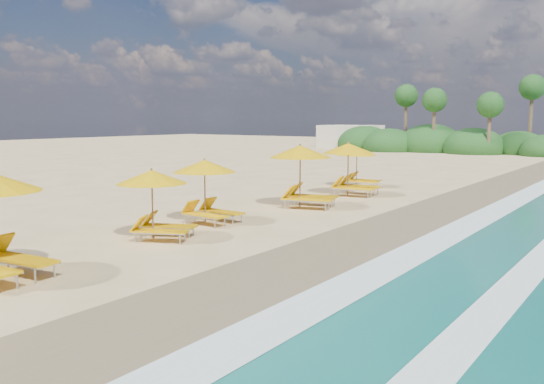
% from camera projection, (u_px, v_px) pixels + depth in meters
% --- Properties ---
extents(ground, '(160.00, 160.00, 0.00)m').
position_uv_depth(ground, '(272.00, 226.00, 19.61)').
color(ground, '#D9B77F').
rests_on(ground, ground).
extents(wet_sand, '(4.00, 160.00, 0.01)m').
position_uv_depth(wet_sand, '(379.00, 241.00, 17.31)').
color(wet_sand, olive).
rests_on(wet_sand, ground).
extents(surf_foam, '(4.00, 160.00, 0.01)m').
position_uv_depth(surf_foam, '(468.00, 252.00, 15.76)').
color(surf_foam, white).
rests_on(surf_foam, ground).
extents(station_2, '(2.91, 2.90, 2.21)m').
position_uv_depth(station_2, '(158.00, 200.00, 17.38)').
color(station_2, olive).
rests_on(station_2, ground).
extents(station_3, '(2.55, 2.37, 2.31)m').
position_uv_depth(station_3, '(208.00, 187.00, 20.15)').
color(station_3, olive).
rests_on(station_3, ground).
extents(station_4, '(3.33, 3.23, 2.67)m').
position_uv_depth(station_4, '(305.00, 172.00, 23.61)').
color(station_4, olive).
rests_on(station_4, ground).
extents(station_5, '(3.03, 2.86, 2.59)m').
position_uv_depth(station_5, '(352.00, 165.00, 27.29)').
color(station_5, olive).
rests_on(station_5, ground).
extents(station_6, '(2.58, 2.46, 2.19)m').
position_uv_depth(station_6, '(360.00, 164.00, 30.62)').
color(station_6, olive).
rests_on(station_6, ground).
extents(treeline, '(25.80, 8.80, 9.74)m').
position_uv_depth(treeline, '(438.00, 143.00, 61.99)').
color(treeline, '#163D14').
rests_on(treeline, ground).
extents(beach_building, '(7.00, 5.00, 2.80)m').
position_uv_depth(beach_building, '(350.00, 136.00, 70.86)').
color(beach_building, beige).
rests_on(beach_building, ground).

